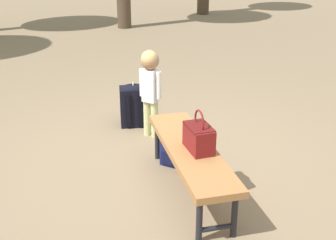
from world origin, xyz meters
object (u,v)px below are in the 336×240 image
at_px(handbag, 199,137).
at_px(backpack_small, 171,150).
at_px(park_bench, 190,153).
at_px(child_standing, 150,80).
at_px(backpack_large, 134,104).

height_order(handbag, backpack_small, handbag).
relative_size(park_bench, backpack_small, 5.11).
bearing_deg(child_standing, backpack_large, 13.64).
bearing_deg(park_bench, child_standing, -2.28).
distance_m(park_bench, handbag, 0.20).
bearing_deg(backpack_small, park_bench, 177.60).
height_order(park_bench, child_standing, child_standing).
height_order(handbag, child_standing, child_standing).
relative_size(child_standing, backpack_small, 3.17).
distance_m(park_bench, backpack_large, 1.66).
bearing_deg(backpack_small, handbag, -178.21).
distance_m(child_standing, backpack_large, 0.56).
bearing_deg(child_standing, park_bench, 177.72).
bearing_deg(handbag, park_bench, 28.86).
bearing_deg(child_standing, backpack_small, 177.80).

